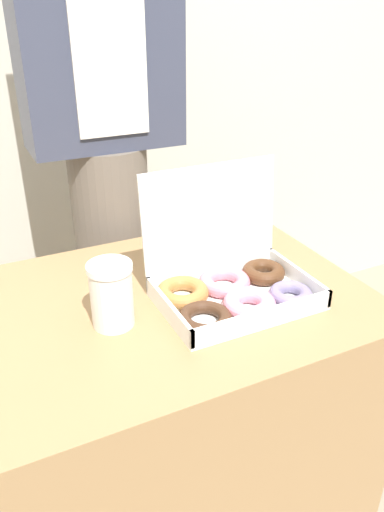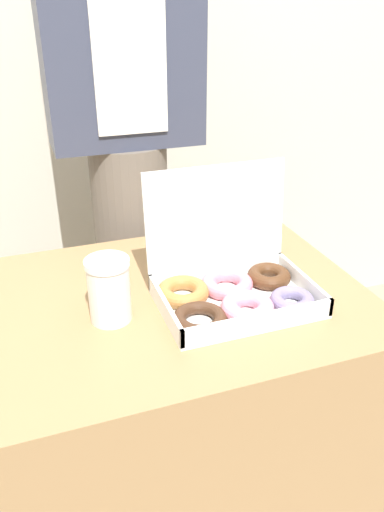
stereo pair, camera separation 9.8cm
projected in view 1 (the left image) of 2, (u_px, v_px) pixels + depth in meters
The scene contains 5 objects.
wall_back at pixel (38, 2), 1.53m from camera, with size 10.00×0.05×2.60m.
table at pixel (164, 430), 1.21m from camera, with size 0.87×0.61×0.75m.
donut_box at pixel (230, 283), 1.03m from camera, with size 0.34×0.26×0.26m.
coffee_cup at pixel (112, 295), 0.93m from camera, with size 0.08×0.08×0.13m.
person_customer at pixel (105, 136), 1.34m from camera, with size 0.40×0.22×1.78m.
Camera 1 is at (-0.33, -0.82, 1.31)m, focal length 35.00 mm.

